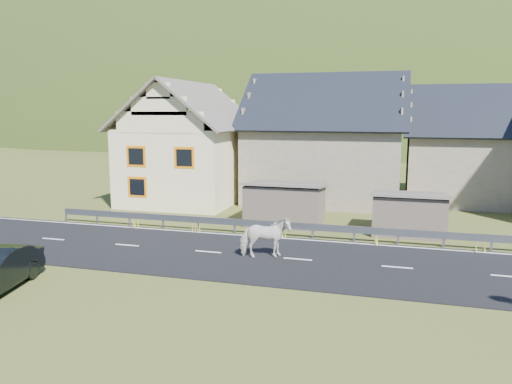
% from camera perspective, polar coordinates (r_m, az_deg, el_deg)
% --- Properties ---
extents(ground, '(160.00, 160.00, 0.00)m').
position_cam_1_polar(ground, '(21.08, 4.80, -7.76)').
color(ground, '#3C461C').
rests_on(ground, ground).
extents(road, '(60.00, 7.00, 0.04)m').
position_cam_1_polar(road, '(21.07, 4.80, -7.71)').
color(road, black).
rests_on(road, ground).
extents(lane_markings, '(60.00, 6.60, 0.01)m').
position_cam_1_polar(lane_markings, '(21.06, 4.80, -7.64)').
color(lane_markings, silver).
rests_on(lane_markings, road).
extents(guardrail, '(28.10, 0.09, 0.75)m').
position_cam_1_polar(guardrail, '(24.43, 6.50, -4.04)').
color(guardrail, '#93969B').
rests_on(guardrail, ground).
extents(shed_left, '(4.30, 3.30, 2.40)m').
position_cam_1_polar(shed_left, '(27.40, 3.36, -1.39)').
color(shed_left, '#705F52').
rests_on(shed_left, ground).
extents(shed_right, '(3.80, 2.90, 2.20)m').
position_cam_1_polar(shed_right, '(26.31, 17.08, -2.46)').
color(shed_right, '#705F52').
rests_on(shed_right, ground).
extents(house_cream, '(7.80, 9.80, 8.30)m').
position_cam_1_polar(house_cream, '(34.71, -7.63, 6.21)').
color(house_cream, beige).
rests_on(house_cream, ground).
extents(house_stone_a, '(10.80, 9.80, 8.90)m').
position_cam_1_polar(house_stone_a, '(35.16, 8.07, 6.69)').
color(house_stone_a, gray).
rests_on(house_stone_a, ground).
extents(house_stone_b, '(9.80, 8.80, 8.10)m').
position_cam_1_polar(house_stone_b, '(37.20, 24.01, 5.51)').
color(house_stone_b, gray).
rests_on(house_stone_b, ground).
extents(mountain, '(440.00, 280.00, 260.00)m').
position_cam_1_polar(mountain, '(201.50, 16.12, 1.45)').
color(mountain, '#213410').
rests_on(mountain, ground).
extents(conifer_patch, '(76.00, 50.00, 28.00)m').
position_cam_1_polar(conifer_patch, '(142.50, -8.57, 9.11)').
color(conifer_patch, black).
rests_on(conifer_patch, ground).
extents(horse, '(1.62, 2.29, 1.76)m').
position_cam_1_polar(horse, '(21.01, 1.07, -5.17)').
color(horse, beige).
rests_on(horse, road).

